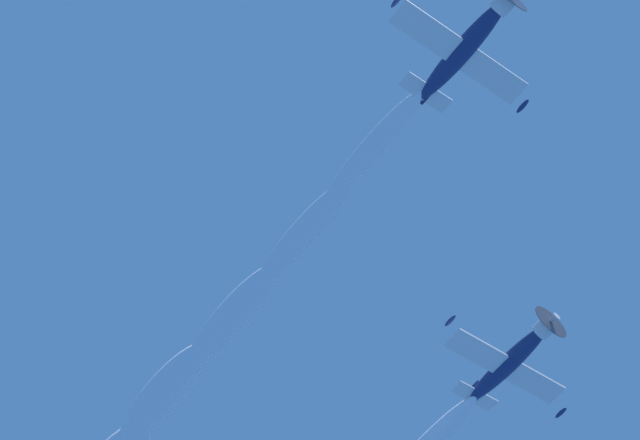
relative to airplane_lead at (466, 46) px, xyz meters
The scene contains 3 objects.
airplane_lead is the anchor object (origin of this frame).
airplane_left_wingman 19.72m from the airplane_lead, 143.33° to the left, with size 7.87×8.65×2.83m.
smoke_trail_lead 29.15m from the airplane_lead, 168.28° to the right, with size 40.42×10.38×2.96m.
Camera 1 is at (24.77, -16.53, 1.92)m, focal length 78.71 mm.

